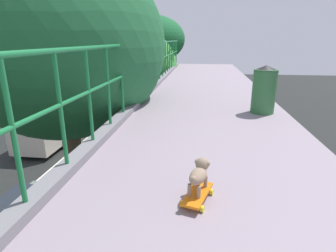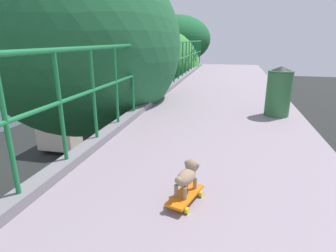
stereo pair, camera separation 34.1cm
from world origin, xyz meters
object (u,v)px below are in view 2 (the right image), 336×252
at_px(car_grey_fifth, 45,207).
at_px(toy_skateboard, 185,196).
at_px(small_dog, 188,174).
at_px(litter_bin, 279,91).
at_px(city_bus, 94,109).

xyz_separation_m(car_grey_fifth, toy_skateboard, (6.60, -5.99, 5.07)).
height_order(small_dog, litter_bin, litter_bin).
height_order(car_grey_fifth, small_dog, small_dog).
height_order(toy_skateboard, litter_bin, litter_bin).
height_order(city_bus, litter_bin, litter_bin).
distance_m(toy_skateboard, small_dog, 0.19).
xyz_separation_m(car_grey_fifth, small_dog, (6.61, -5.93, 5.26)).
bearing_deg(small_dog, car_grey_fifth, 138.10).
xyz_separation_m(car_grey_fifth, city_bus, (-3.75, 11.45, 1.02)).
height_order(car_grey_fifth, city_bus, city_bus).
xyz_separation_m(small_dog, litter_bin, (1.21, 3.25, 0.23)).
bearing_deg(toy_skateboard, small_dog, 81.56).
distance_m(toy_skateboard, litter_bin, 3.55).
bearing_deg(litter_bin, city_bus, 129.29).
bearing_deg(small_dog, litter_bin, 69.64).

